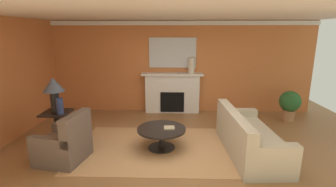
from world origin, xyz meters
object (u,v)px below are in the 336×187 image
at_px(armchair_near_window, 65,145).
at_px(coffee_table, 161,133).
at_px(mantel_mirror, 173,53).
at_px(table_lamp, 54,88).
at_px(fireplace, 172,94).
at_px(side_table, 58,125).
at_px(potted_plant, 290,103).
at_px(vase_on_side_table, 60,106).
at_px(sofa, 248,139).
at_px(vase_mantel_right, 191,66).

xyz_separation_m(armchair_near_window, coffee_table, (1.79, 0.56, 0.03)).
height_order(mantel_mirror, table_lamp, mantel_mirror).
relative_size(armchair_near_window, table_lamp, 1.27).
relative_size(fireplace, side_table, 2.57).
bearing_deg(armchair_near_window, coffee_table, 17.49).
height_order(armchair_near_window, potted_plant, armchair_near_window).
relative_size(armchair_near_window, vase_on_side_table, 2.83).
xyz_separation_m(sofa, armchair_near_window, (-3.52, -0.43, 0.01)).
relative_size(mantel_mirror, vase_on_side_table, 4.10).
xyz_separation_m(coffee_table, potted_plant, (3.38, 1.80, 0.16)).
height_order(coffee_table, potted_plant, potted_plant).
height_order(fireplace, vase_mantel_right, vase_mantel_right).
bearing_deg(vase_on_side_table, potted_plant, 16.92).
height_order(sofa, coffee_table, sofa).
xyz_separation_m(sofa, vase_on_side_table, (-3.87, 0.26, 0.57)).
bearing_deg(fireplace, side_table, -138.20).
xyz_separation_m(armchair_near_window, vase_on_side_table, (-0.35, 0.69, 0.56)).
distance_m(coffee_table, vase_on_side_table, 2.20).
distance_m(mantel_mirror, armchair_near_window, 3.99).
height_order(mantel_mirror, sofa, mantel_mirror).
relative_size(fireplace, armchair_near_window, 1.89).
height_order(table_lamp, potted_plant, table_lamp).
relative_size(sofa, vase_mantel_right, 4.63).
xyz_separation_m(mantel_mirror, table_lamp, (-2.47, -2.33, -0.56)).
relative_size(mantel_mirror, armchair_near_window, 1.45).
bearing_deg(table_lamp, potted_plant, 15.37).
relative_size(fireplace, vase_on_side_table, 5.36).
bearing_deg(vase_on_side_table, coffee_table, -3.36).
distance_m(fireplace, sofa, 3.03).
xyz_separation_m(fireplace, side_table, (-2.47, -2.21, -0.17)).
distance_m(coffee_table, side_table, 2.30).
bearing_deg(fireplace, sofa, -59.03).
distance_m(mantel_mirror, coffee_table, 2.96).
bearing_deg(vase_mantel_right, potted_plant, -12.76).
distance_m(armchair_near_window, table_lamp, 1.32).
xyz_separation_m(sofa, vase_mantel_right, (-1.00, 2.54, 1.14)).
bearing_deg(table_lamp, side_table, 0.00).
height_order(mantel_mirror, coffee_table, mantel_mirror).
distance_m(fireplace, armchair_near_window, 3.61).
bearing_deg(vase_mantel_right, side_table, -144.44).
height_order(sofa, vase_on_side_table, vase_on_side_table).
bearing_deg(coffee_table, potted_plant, 28.06).
bearing_deg(side_table, mantel_mirror, 43.32).
height_order(armchair_near_window, coffee_table, armchair_near_window).
relative_size(fireplace, table_lamp, 2.40).
bearing_deg(mantel_mirror, sofa, -60.17).
bearing_deg(armchair_near_window, vase_mantel_right, 49.65).
distance_m(sofa, potted_plant, 2.55).
bearing_deg(fireplace, coffee_table, -94.29).
relative_size(fireplace, sofa, 0.84).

